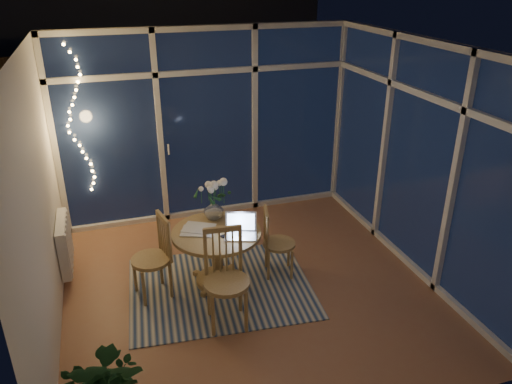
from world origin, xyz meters
TOP-DOWN VIEW (x-y plane):
  - floor at (0.00, 0.00)m, footprint 4.00×4.00m
  - ceiling at (0.00, 0.00)m, footprint 4.00×4.00m
  - wall_back at (0.00, 2.00)m, footprint 4.00×0.04m
  - wall_front at (0.00, -2.00)m, footprint 4.00×0.04m
  - wall_left at (-2.00, 0.00)m, footprint 0.04×4.00m
  - wall_right at (2.00, 0.00)m, footprint 0.04×4.00m
  - window_wall_back at (0.00, 1.96)m, footprint 4.00×0.10m
  - window_wall_right at (1.96, 0.00)m, footprint 0.10×4.00m
  - radiator at (-1.94, 0.90)m, footprint 0.10×0.70m
  - fairy_lights at (-1.65, 1.88)m, footprint 0.24×0.10m
  - garden_patio at (0.50, 5.00)m, footprint 12.00×6.00m
  - garden_fence at (0.00, 5.50)m, footprint 11.00×0.08m
  - neighbour_roof at (0.30, 8.50)m, footprint 7.00×3.00m
  - garden_shrubs at (-0.80, 3.40)m, footprint 0.90×0.90m
  - rug at (-0.33, 0.09)m, footprint 2.11×1.75m
  - dining_table at (-0.33, 0.19)m, footprint 1.05×1.05m
  - chair_left at (-1.05, 0.18)m, footprint 0.52×0.52m
  - chair_right at (0.38, 0.16)m, footprint 0.47×0.47m
  - chair_front at (-0.41, -0.52)m, footprint 0.52×0.52m
  - laptop at (-0.11, 0.01)m, footprint 0.41×0.38m
  - flower_vase at (-0.29, 0.49)m, footprint 0.22×0.22m
  - bowl at (0.03, 0.32)m, footprint 0.16×0.16m
  - newspapers at (-0.53, 0.28)m, footprint 0.41×0.38m
  - phone at (-0.26, 0.06)m, footprint 0.12×0.08m

SIDE VIEW (x-z plane):
  - garden_patio at x=0.50m, z-range -0.11..-0.01m
  - floor at x=0.00m, z-range 0.00..0.00m
  - rug at x=-0.33m, z-range 0.00..0.01m
  - dining_table at x=-0.33m, z-range 0.00..0.66m
  - radiator at x=-1.94m, z-range 0.11..0.69m
  - chair_right at x=0.38m, z-range 0.00..0.84m
  - garden_shrubs at x=-0.80m, z-range 0.00..0.90m
  - chair_left at x=-1.05m, z-range 0.00..0.94m
  - chair_front at x=-0.41m, z-range 0.00..1.02m
  - phone at x=-0.26m, z-range 0.66..0.67m
  - newspapers at x=-0.53m, z-range 0.66..0.68m
  - bowl at x=0.03m, z-range 0.66..0.70m
  - flower_vase at x=-0.29m, z-range 0.66..0.87m
  - laptop at x=-0.11m, z-range 0.66..0.91m
  - garden_fence at x=0.00m, z-range 0.00..1.80m
  - wall_back at x=0.00m, z-range 0.00..2.60m
  - wall_front at x=0.00m, z-range 0.00..2.60m
  - wall_left at x=-2.00m, z-range 0.00..2.60m
  - wall_right at x=2.00m, z-range 0.00..2.60m
  - window_wall_back at x=0.00m, z-range 0.00..2.60m
  - window_wall_right at x=1.96m, z-range 0.00..2.60m
  - fairy_lights at x=-1.65m, z-range 0.60..2.45m
  - neighbour_roof at x=0.30m, z-range 1.10..3.30m
  - ceiling at x=0.00m, z-range 2.60..2.60m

